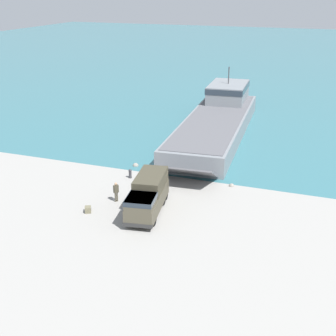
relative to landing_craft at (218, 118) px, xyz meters
name	(u,v)px	position (x,y,z in m)	size (l,w,h in m)	color
ground_plane	(155,198)	(-0.05, -22.18, -1.72)	(240.00, 240.00, 0.00)	gray
water_surface	(286,56)	(-0.05, 73.20, -1.71)	(240.00, 180.00, 0.01)	#336B75
landing_craft	(218,118)	(0.00, 0.00, 0.00)	(9.31, 32.66, 7.21)	gray
military_truck	(148,195)	(0.41, -24.90, -0.19)	(3.47, 7.41, 2.94)	#4C4738
soldier_on_ramp	(116,191)	(-2.98, -24.05, -0.66)	(0.44, 0.50, 1.82)	#4C4738
mooring_bollard	(130,173)	(-4.09, -18.68, -1.21)	(0.32, 0.32, 0.93)	#333338
cargo_crate	(88,209)	(-4.31, -26.80, -1.47)	(0.50, 0.60, 0.50)	#6B664C
shoreline_rock_a	(136,166)	(-4.95, -15.42, -1.72)	(0.62, 0.62, 0.62)	gray
shoreline_rock_b	(232,186)	(5.88, -17.17, -1.72)	(0.52, 0.52, 0.52)	gray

